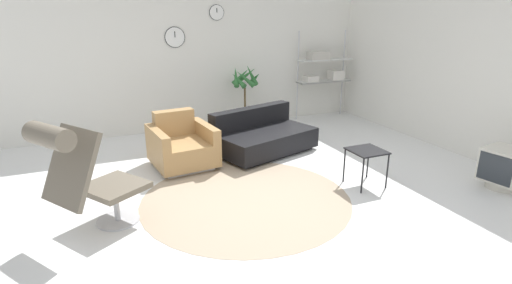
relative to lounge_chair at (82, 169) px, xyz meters
The scene contains 11 objects.
ground_plane 2.07m from the lounge_chair, ahead, with size 12.00×12.00×0.00m, color white.
wall_back 3.96m from the lounge_chair, 60.16° to the left, with size 12.00×0.09×2.80m.
wall_right 5.40m from the lounge_chair, ahead, with size 0.06×12.00×2.80m.
round_rug 1.85m from the lounge_chair, ahead, with size 2.47×2.47×0.01m.
lounge_chair is the anchor object (origin of this frame).
armchair_red 2.01m from the lounge_chair, 49.70° to the left, with size 0.91×0.94×0.75m.
couch_low 3.06m from the lounge_chair, 31.82° to the left, with size 1.71×1.29×0.66m.
side_table 3.26m from the lounge_chair, ahead, with size 0.42×0.42×0.47m.
crt_television 4.85m from the lounge_chair, 10.01° to the right, with size 0.53×0.53×0.51m.
potted_plant 4.10m from the lounge_chair, 46.40° to the left, with size 0.55×0.56×1.23m.
shelf_unit 5.48m from the lounge_chair, 33.78° to the left, with size 1.13×0.28×1.76m.
Camera 1 is at (-1.81, -4.01, 2.11)m, focal length 28.00 mm.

